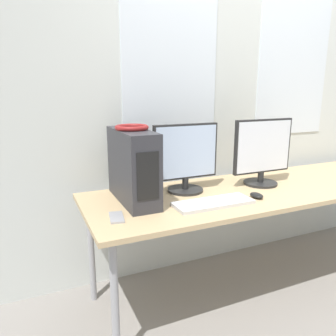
% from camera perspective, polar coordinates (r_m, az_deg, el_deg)
% --- Properties ---
extents(ground_plane, '(14.00, 14.00, 0.00)m').
position_cam_1_polar(ground_plane, '(2.42, 22.69, -22.05)').
color(ground_plane, gray).
extents(wall_back, '(8.00, 0.07, 2.70)m').
position_cam_1_polar(wall_back, '(2.65, 11.40, 12.99)').
color(wall_back, silver).
rests_on(wall_back, ground_plane).
extents(desk, '(2.54, 0.75, 0.73)m').
position_cam_1_polar(desk, '(2.35, 17.68, -3.93)').
color(desk, tan).
rests_on(desk, ground_plane).
extents(pc_tower, '(0.17, 0.50, 0.42)m').
position_cam_1_polar(pc_tower, '(1.90, -6.14, 0.35)').
color(pc_tower, '#2D2D33').
rests_on(pc_tower, desk).
extents(headphones, '(0.19, 0.19, 0.03)m').
position_cam_1_polar(headphones, '(1.86, -6.33, 7.05)').
color(headphones, maroon).
rests_on(headphones, pc_tower).
extents(monitor_main, '(0.43, 0.23, 0.43)m').
position_cam_1_polar(monitor_main, '(2.06, 3.11, 1.74)').
color(monitor_main, black).
rests_on(monitor_main, desk).
extents(monitor_right_near, '(0.45, 0.23, 0.45)m').
position_cam_1_polar(monitor_right_near, '(2.30, 16.14, 2.69)').
color(monitor_right_near, black).
rests_on(monitor_right_near, desk).
extents(keyboard, '(0.47, 0.17, 0.02)m').
position_cam_1_polar(keyboard, '(1.89, 7.92, -6.01)').
color(keyboard, silver).
rests_on(keyboard, desk).
extents(mouse, '(0.06, 0.10, 0.03)m').
position_cam_1_polar(mouse, '(2.05, 15.17, -4.63)').
color(mouse, black).
rests_on(mouse, desk).
extents(cell_phone, '(0.09, 0.16, 0.01)m').
position_cam_1_polar(cell_phone, '(1.71, -8.96, -8.48)').
color(cell_phone, '#99999E').
rests_on(cell_phone, desk).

